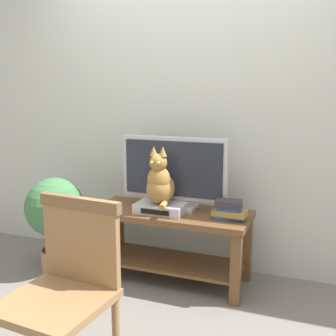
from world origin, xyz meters
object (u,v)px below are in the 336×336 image
potted_plant (55,214)px  book_stack (229,210)px  tv_stand (170,232)px  tv (174,172)px  media_box (161,208)px  cat (160,183)px  wooden_chair (66,280)px

potted_plant → book_stack: bearing=6.6°
tv_stand → tv: 0.46m
media_box → book_stack: bearing=2.9°
tv_stand → potted_plant: bearing=-167.7°
tv_stand → tv: (0.00, 0.07, 0.45)m
tv_stand → book_stack: size_ratio=5.01×
media_box → book_stack: book_stack is taller
tv_stand → media_box: 0.22m
media_box → potted_plant: bearing=-171.2°
cat → wooden_chair: 1.17m
wooden_chair → tv_stand: bearing=86.4°
media_box → potted_plant: potted_plant is taller
tv_stand → potted_plant: (-0.89, -0.19, 0.11)m
cat → book_stack: bearing=4.6°
book_stack → tv: bearing=166.1°
cat → wooden_chair: cat is taller
media_box → potted_plant: 0.86m
media_box → cat: (0.00, -0.01, 0.19)m
wooden_chair → book_stack: (0.53, 1.18, 0.08)m
media_box → tv: bearing=68.9°
media_box → cat: size_ratio=0.84×
media_box → cat: bearing=-85.4°
cat → tv_stand: bearing=56.9°
media_box → cat: 0.19m
wooden_chair → potted_plant: (-0.81, 1.03, -0.05)m
cat → potted_plant: size_ratio=0.56×
potted_plant → tv_stand: bearing=12.3°
tv → potted_plant: tv is taller
tv → cat: tv is taller
tv → media_box: bearing=-111.1°
tv_stand → cat: cat is taller
tv → wooden_chair: size_ratio=0.89×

